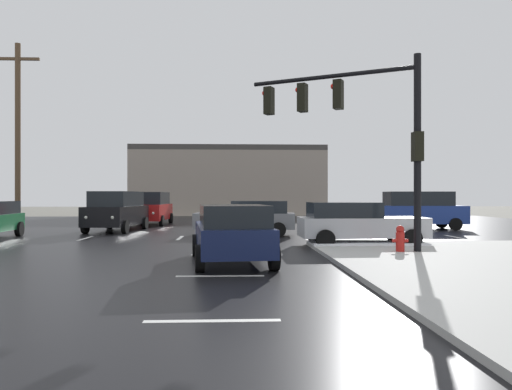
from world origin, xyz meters
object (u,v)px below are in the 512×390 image
(fire_hydrant, at_px, (400,238))
(suv_blue, at_px, (418,209))
(sedan_grey, at_px, (249,217))
(traffic_signal_mast, at_px, (358,119))
(sedan_navy, at_px, (232,232))
(suv_red, at_px, (151,208))
(sedan_silver, at_px, (357,223))
(utility_pole_far, at_px, (18,133))
(suv_black, at_px, (117,210))

(fire_hydrant, bearing_deg, suv_blue, 66.83)
(suv_blue, distance_m, sedan_grey, 9.94)
(traffic_signal_mast, relative_size, sedan_grey, 1.30)
(sedan_navy, xyz_separation_m, suv_red, (-5.12, 17.66, 0.24))
(sedan_silver, xyz_separation_m, utility_pole_far, (-15.67, 8.32, 4.23))
(sedan_grey, bearing_deg, traffic_signal_mast, 121.07)
(sedan_navy, distance_m, utility_pole_far, 17.47)
(fire_hydrant, height_order, suv_red, suv_red)
(fire_hydrant, xyz_separation_m, suv_blue, (4.82, 11.27, 0.55))
(suv_black, xyz_separation_m, suv_red, (0.79, 5.49, 0.00))
(fire_hydrant, distance_m, suv_blue, 12.27)
(sedan_silver, bearing_deg, suv_blue, 56.04)
(sedan_grey, xyz_separation_m, suv_red, (-5.85, 8.51, 0.24))
(traffic_signal_mast, relative_size, suv_red, 1.23)
(fire_hydrant, height_order, sedan_silver, sedan_silver)
(suv_black, bearing_deg, fire_hydrant, 52.20)
(suv_blue, height_order, sedan_grey, suv_blue)
(utility_pole_far, bearing_deg, fire_hydrant, -34.58)
(suv_black, xyz_separation_m, sedan_navy, (5.92, -12.17, -0.24))
(sedan_grey, height_order, suv_black, suv_black)
(sedan_silver, xyz_separation_m, sedan_grey, (-3.80, 4.68, 0.00))
(suv_blue, distance_m, suv_black, 15.88)
(traffic_signal_mast, xyz_separation_m, suv_blue, (5.89, 10.41, -3.22))
(sedan_silver, distance_m, utility_pole_far, 18.23)
(suv_blue, xyz_separation_m, suv_black, (-15.86, -0.67, 0.00))
(sedan_grey, xyz_separation_m, utility_pole_far, (-11.86, 3.63, 4.23))
(sedan_grey, height_order, utility_pole_far, utility_pole_far)
(fire_hydrant, bearing_deg, suv_red, 122.49)
(sedan_silver, distance_m, suv_red, 16.35)
(traffic_signal_mast, relative_size, sedan_silver, 1.32)
(sedan_grey, height_order, sedan_navy, same)
(suv_blue, bearing_deg, sedan_navy, 55.04)
(suv_red, bearing_deg, suv_blue, 74.24)
(traffic_signal_mast, bearing_deg, sedan_silver, -74.83)
(utility_pole_far, bearing_deg, sedan_grey, -17.03)
(suv_blue, distance_m, suv_red, 15.82)
(sedan_navy, bearing_deg, suv_black, 19.94)
(sedan_grey, bearing_deg, suv_red, -50.80)
(sedan_grey, relative_size, sedan_navy, 0.99)
(sedan_grey, height_order, suv_red, suv_red)
(fire_hydrant, distance_m, suv_red, 19.09)
(sedan_grey, distance_m, sedan_navy, 9.17)
(sedan_navy, bearing_deg, suv_blue, -43.77)
(traffic_signal_mast, bearing_deg, utility_pole_far, -5.98)
(sedan_silver, height_order, utility_pole_far, utility_pole_far)
(sedan_silver, bearing_deg, suv_black, 142.53)
(fire_hydrant, xyz_separation_m, sedan_navy, (-5.12, -1.57, 0.32))
(traffic_signal_mast, relative_size, suv_blue, 1.23)
(traffic_signal_mast, xyz_separation_m, sedan_grey, (-3.33, 6.72, -3.46))
(traffic_signal_mast, height_order, sedan_grey, traffic_signal_mast)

